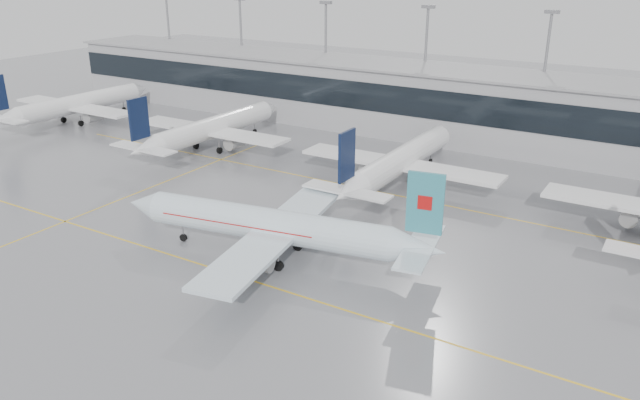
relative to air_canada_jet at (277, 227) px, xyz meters
The scene contains 12 objects.
ground 6.88m from the air_canada_jet, 75.67° to the right, with size 320.00×320.00×0.00m, color gray.
taxi_line_main 6.88m from the air_canada_jet, 75.67° to the right, with size 120.00×0.25×0.01m, color yellow.
taxi_line_north 24.75m from the air_canada_jet, 86.66° to the left, with size 120.00×0.25×0.01m, color yellow.
taxi_line_cross 30.32m from the air_canada_jet, 161.75° to the left, with size 0.25×60.00×0.01m, color yellow.
terminal 56.49m from the air_canada_jet, 88.55° to the left, with size 180.00×15.00×12.00m, color #99999C.
terminal_glass 49.04m from the air_canada_jet, 88.33° to the left, with size 180.00×0.20×5.00m, color black.
terminal_roof 57.07m from the air_canada_jet, 88.55° to the left, with size 182.00×16.00×0.40m, color gray.
light_masts 63.17m from the air_canada_jet, 88.69° to the left, with size 156.40×1.00×22.60m.
air_canada_jet is the anchor object (origin of this frame).
parked_jet_a 74.11m from the air_canada_jet, 157.71° to the left, with size 29.64×36.96×11.72m.
parked_jet_b 43.79m from the air_canada_jet, 140.06° to the left, with size 29.64×36.96×11.72m.
parked_jet_c 28.15m from the air_canada_jet, 87.10° to the left, with size 29.64×36.96×11.72m.
Camera 1 is at (34.53, -44.24, 30.72)m, focal length 35.00 mm.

